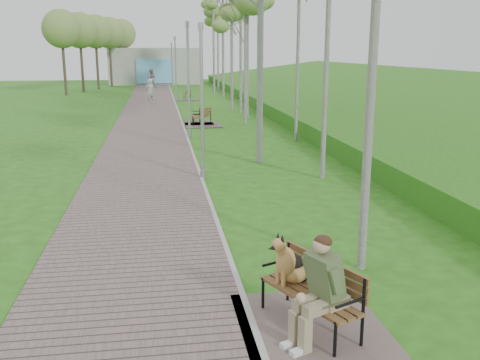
% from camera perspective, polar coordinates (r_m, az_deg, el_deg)
% --- Properties ---
extents(ground, '(120.00, 120.00, 0.00)m').
position_cam_1_polar(ground, '(12.58, -2.72, -3.89)').
color(ground, '#285414').
rests_on(ground, ground).
extents(walkway, '(3.50, 67.00, 0.04)m').
position_cam_1_polar(walkway, '(33.65, -9.58, 7.08)').
color(walkway, '#635350').
rests_on(walkway, ground).
extents(kerb, '(0.10, 67.00, 0.05)m').
position_cam_1_polar(kerb, '(33.67, -6.58, 7.20)').
color(kerb, '#999993').
rests_on(kerb, ground).
extents(embankment, '(14.00, 70.00, 1.60)m').
position_cam_1_polar(embankment, '(34.77, 13.85, 7.05)').
color(embankment, '#3C9224').
rests_on(embankment, ground).
extents(building_north, '(10.00, 5.20, 4.00)m').
position_cam_1_polar(building_north, '(62.93, -9.10, 11.92)').
color(building_north, '#9E9E99').
rests_on(building_north, ground).
extents(bench_main, '(2.01, 2.23, 1.75)m').
position_cam_1_polar(bench_main, '(7.57, 7.12, -12.32)').
color(bench_main, '#635350').
rests_on(bench_main, ground).
extents(bench_second, '(1.83, 2.04, 1.12)m').
position_cam_1_polar(bench_second, '(27.69, -4.03, 6.24)').
color(bench_second, '#635350').
rests_on(bench_second, ground).
extents(bench_third, '(1.64, 1.82, 1.00)m').
position_cam_1_polar(bench_third, '(28.51, -4.66, 6.39)').
color(bench_third, '#635350').
rests_on(bench_third, ground).
extents(bench_far, '(1.63, 1.81, 1.00)m').
position_cam_1_polar(bench_far, '(42.16, -5.63, 8.74)').
color(bench_far, '#635350').
rests_on(bench_far, ground).
extents(lamp_post_near, '(0.18, 0.18, 4.56)m').
position_cam_1_polar(lamp_post_near, '(15.90, -4.07, 7.65)').
color(lamp_post_near, '#9A9CA1').
rests_on(lamp_post_near, ground).
extents(lamp_post_second, '(0.19, 0.19, 4.99)m').
position_cam_1_polar(lamp_post_second, '(23.97, -5.52, 10.15)').
color(lamp_post_second, '#9A9CA1').
rests_on(lamp_post_second, ground).
extents(lamp_post_third, '(0.18, 0.18, 4.77)m').
position_cam_1_polar(lamp_post_third, '(41.37, -6.87, 11.45)').
color(lamp_post_third, '#9A9CA1').
rests_on(lamp_post_third, ground).
extents(lamp_post_far, '(0.17, 0.17, 4.44)m').
position_cam_1_polar(lamp_post_far, '(54.92, -7.26, 11.82)').
color(lamp_post_far, '#9A9CA1').
rests_on(lamp_post_far, ground).
extents(pedestrian_near, '(0.78, 0.66, 1.80)m').
position_cam_1_polar(pedestrian_near, '(39.17, -9.56, 9.29)').
color(pedestrian_near, silver).
rests_on(pedestrian_near, ground).
extents(pedestrian_far, '(0.93, 0.73, 1.91)m').
position_cam_1_polar(pedestrian_far, '(55.71, -9.45, 10.62)').
color(pedestrian_far, gray).
rests_on(pedestrian_far, ground).
extents(birch_mid_c, '(2.26, 2.26, 7.73)m').
position_cam_1_polar(birch_mid_c, '(30.53, 0.82, 17.98)').
color(birch_mid_c, silver).
rests_on(birch_mid_c, ground).
extents(birch_far_b, '(2.74, 2.74, 8.75)m').
position_cam_1_polar(birch_far_b, '(43.04, -1.85, 17.81)').
color(birch_far_b, silver).
rests_on(birch_far_b, ground).
extents(birch_far_c, '(2.53, 2.53, 9.94)m').
position_cam_1_polar(birch_far_c, '(50.78, -2.41, 18.24)').
color(birch_far_c, silver).
rests_on(birch_far_c, ground).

